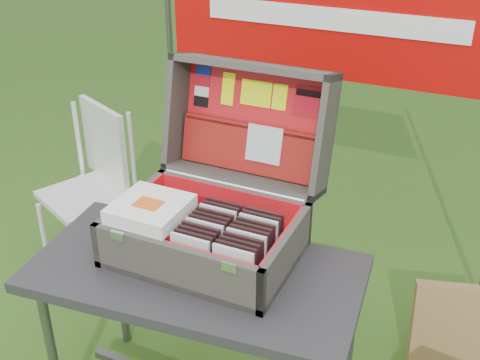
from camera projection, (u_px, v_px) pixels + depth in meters
The scene contains 83 objects.
table at pixel (199, 346), 2.20m from camera, with size 1.12×0.56×0.70m, color #2D2D30, non-canonical shape.
table_top at pixel (196, 273), 2.05m from camera, with size 1.12×0.56×0.04m, color #2D2D30.
table_leg_fl at pixel (51, 348), 2.22m from camera, with size 0.04×0.04×0.66m, color #59595B.
table_leg_bl at pixel (120, 281), 2.57m from camera, with size 0.04×0.04×0.66m, color #59595B.
table_leg_br at pixel (348, 352), 2.20m from camera, with size 0.04×0.04×0.66m, color #59595B.
suitcase at pixel (212, 175), 2.02m from camera, with size 0.62×0.60×0.58m, color #58534D, non-canonical shape.
suitcase_base_bottom at pixel (206, 252), 2.10m from camera, with size 0.62×0.44×0.02m, color #58534D.
suitcase_base_wall_front at pixel (175, 268), 1.90m from camera, with size 0.62×0.02×0.17m, color #58534D.
suitcase_base_wall_back at pixel (231, 206), 2.24m from camera, with size 0.62×0.02×0.17m, color #58534D.
suitcase_base_wall_left at pixel (133, 216), 2.18m from camera, with size 0.02×0.44×0.17m, color #58534D.
suitcase_base_wall_right at pixel (286, 256), 1.96m from camera, with size 0.02×0.44×0.17m, color #58534D.
suitcase_liner_floor at pixel (206, 248), 2.10m from camera, with size 0.57×0.39×0.01m, color red.
suitcase_latch_left at pixel (118, 236), 1.93m from camera, with size 0.05×0.01×0.03m, color silver.
suitcase_latch_right at pixel (229, 267), 1.78m from camera, with size 0.05×0.01×0.03m, color silver.
suitcase_hinge at pixel (233, 185), 2.21m from camera, with size 0.02×0.02×0.56m, color silver.
suitcase_lid_back at pixel (255, 121), 2.28m from camera, with size 0.62×0.44×0.02m, color #58534D.
suitcase_lid_rim_far at pixel (254, 66), 2.16m from camera, with size 0.62×0.02×0.17m, color #58534D.
suitcase_lid_rim_near at pixel (242, 178), 2.28m from camera, with size 0.62×0.02×0.17m, color #58534D.
suitcase_lid_rim_left at pixel (178, 111), 2.33m from camera, with size 0.02×0.44×0.17m, color #58534D.
suitcase_lid_rim_right at pixel (325, 137), 2.11m from camera, with size 0.02×0.44×0.17m, color #58534D.
suitcase_lid_liner at pixel (254, 122), 2.27m from camera, with size 0.57×0.39×0.01m, color red.
suitcase_liner_wall_front at pixel (177, 262), 1.91m from camera, with size 0.57×0.01×0.14m, color red.
suitcase_liner_wall_back at pixel (230, 205), 2.22m from camera, with size 0.57×0.01×0.14m, color red.
suitcase_liner_wall_left at pixel (136, 214), 2.17m from camera, with size 0.01×0.39×0.14m, color red.
suitcase_liner_wall_right at pixel (282, 252), 1.96m from camera, with size 0.01×0.39×0.14m, color red.
suitcase_lid_pocket at pixel (249, 149), 2.28m from camera, with size 0.55×0.18×0.03m, color maroon.
suitcase_pocket_edge at pixel (251, 126), 2.25m from camera, with size 0.54×0.02×0.02m, color maroon.
suitcase_pocket_cd at pixel (264, 144), 2.23m from camera, with size 0.14×0.14×0.01m, color silver.
lid_sticker_cc_a at pixel (203, 71), 2.30m from camera, with size 0.06×0.04×0.00m, color #1933B2.
lid_sticker_cc_b at pixel (203, 81), 2.32m from camera, with size 0.06×0.04×0.00m, color red.
lid_sticker_cc_c at pixel (202, 91), 2.33m from camera, with size 0.06×0.04×0.00m, color white.
lid_sticker_cc_d at pixel (201, 102), 2.34m from camera, with size 0.06×0.04×0.00m, color black.
lid_card_neon_tall at pixel (228, 89), 2.28m from camera, with size 0.05×0.12×0.00m, color #F0FD0B.
lid_card_neon_main at pixel (256, 93), 2.24m from camera, with size 0.12×0.09×0.00m, color #F0FD0B.
lid_card_neon_small at pixel (280, 97), 2.20m from camera, with size 0.06×0.09×0.00m, color #F0FD0B.
lid_sticker_band at pixel (308, 102), 2.16m from camera, with size 0.11×0.11×0.00m, color red.
lid_sticker_band_bar at pixel (309, 93), 2.15m from camera, with size 0.10×0.02×0.00m, color black.
cd_left_0 at pixel (191, 258), 1.90m from camera, with size 0.14×0.01×0.16m, color silver.
cd_left_1 at pixel (194, 254), 1.92m from camera, with size 0.14×0.01×0.16m, color black.
cd_left_2 at pixel (198, 250), 1.94m from camera, with size 0.14×0.01×0.16m, color black.
cd_left_3 at pixel (202, 246), 1.96m from camera, with size 0.14×0.01×0.16m, color black.
cd_left_4 at pixel (205, 242), 1.98m from camera, with size 0.14×0.01×0.16m, color silver.
cd_left_5 at pixel (208, 238), 2.00m from camera, with size 0.14×0.01×0.16m, color black.
cd_left_6 at pixel (212, 235), 2.02m from camera, with size 0.14×0.01×0.16m, color black.
cd_left_7 at pixel (215, 231), 2.04m from camera, with size 0.14×0.01×0.16m, color black.
cd_left_8 at pixel (218, 228), 2.06m from camera, with size 0.14×0.01×0.16m, color silver.
cd_left_9 at pixel (221, 224), 2.08m from camera, with size 0.14×0.01×0.16m, color black.
cd_left_10 at pixel (224, 221), 2.10m from camera, with size 0.14×0.01×0.16m, color black.
cd_right_0 at pixel (233, 270), 1.85m from camera, with size 0.14×0.01×0.16m, color silver.
cd_right_1 at pixel (237, 266), 1.87m from camera, with size 0.14×0.01×0.16m, color black.
cd_right_2 at pixel (240, 261), 1.89m from camera, with size 0.14×0.01×0.16m, color black.
cd_right_3 at pixel (243, 257), 1.91m from camera, with size 0.14×0.01×0.16m, color black.
cd_right_4 at pixel (246, 253), 1.93m from camera, with size 0.14×0.01×0.16m, color silver.
cd_right_5 at pixel (249, 249), 1.95m from camera, with size 0.14×0.01×0.16m, color black.
cd_right_6 at pixel (252, 245), 1.97m from camera, with size 0.14×0.01×0.16m, color black.
cd_right_7 at pixel (255, 242), 1.99m from camera, with size 0.14×0.01×0.16m, color black.
cd_right_8 at pixel (258, 238), 2.01m from camera, with size 0.14×0.01×0.16m, color silver.
cd_right_9 at pixel (261, 234), 2.02m from camera, with size 0.14×0.01×0.16m, color black.
cd_right_10 at pixel (264, 231), 2.04m from camera, with size 0.14×0.01×0.16m, color black.
songbook_0 at pixel (151, 215), 2.02m from camera, with size 0.23×0.23×0.01m, color white.
songbook_1 at pixel (151, 213), 2.02m from camera, with size 0.23×0.23×0.01m, color white.
songbook_2 at pixel (151, 212), 2.02m from camera, with size 0.23×0.23×0.01m, color white.
songbook_3 at pixel (151, 211), 2.01m from camera, with size 0.23×0.23×0.01m, color white.
songbook_4 at pixel (150, 210), 2.01m from camera, with size 0.23×0.23×0.01m, color white.
songbook_5 at pixel (150, 208), 2.01m from camera, with size 0.23×0.23×0.01m, color white.
songbook_6 at pixel (150, 207), 2.01m from camera, with size 0.23×0.23×0.01m, color white.
songbook_7 at pixel (150, 206), 2.00m from camera, with size 0.23×0.23×0.01m, color white.
songbook_8 at pixel (150, 204), 2.00m from camera, with size 0.23×0.23×0.01m, color white.
songbook_9 at pixel (150, 203), 2.00m from camera, with size 0.23×0.23×0.01m, color white.
songbook_graphic at pixel (148, 204), 1.99m from camera, with size 0.09×0.07×0.00m, color #D85919.
chair at pixel (87, 198), 3.00m from camera, with size 0.39×0.43×0.86m, color silver, non-canonical shape.
chair_seat at pixel (87, 196), 3.00m from camera, with size 0.39×0.39×0.03m, color silver.
chair_backrest at pixel (104, 143), 3.05m from camera, with size 0.39×0.03×0.41m, color silver.
chair_leg_fl at pixel (45, 242), 3.03m from camera, with size 0.02×0.02×0.44m, color silver.
chair_leg_fr at pixel (99, 258), 2.91m from camera, with size 0.02×0.02×0.44m, color silver.
chair_leg_bl at pixel (86, 211), 3.30m from camera, with size 0.02×0.02×0.44m, color silver.
chair_leg_br at pixel (137, 225), 3.17m from camera, with size 0.02×0.02×0.44m, color silver.
chair_upright_left at pixel (78, 139), 3.11m from camera, with size 0.02×0.02×0.41m, color silver.
chair_upright_right at pixel (132, 151), 2.99m from camera, with size 0.02×0.02×0.41m, color silver.
cardboard_box at pixel (460, 333), 2.47m from camera, with size 0.39×0.06×0.42m, color #A07A3D.
banner_post_left at pixel (172, 87), 3.20m from camera, with size 0.03×0.03×1.70m, color #59595B.
banner at pixel (332, 18), 2.67m from camera, with size 1.60×0.01×0.55m, color #AF0706.
banner_text at pixel (331, 19), 2.66m from camera, with size 1.20×0.00×0.10m, color white.
Camera 1 is at (0.76, -1.52, 1.93)m, focal length 45.00 mm.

